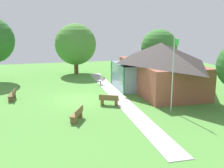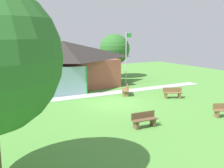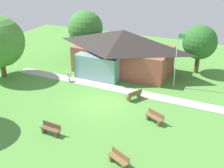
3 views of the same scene
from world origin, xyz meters
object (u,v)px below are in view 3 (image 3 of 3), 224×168
object	(u,v)px
flagpole	(177,57)
bench_rear_near_path	(134,95)
pavilion	(122,50)
bench_mid_right	(155,117)
tree_behind_pavilion_left	(85,28)
bench_front_center	(51,129)
bench_front_right	(119,159)
patio_chair_west	(69,78)
tree_behind_pavilion_right	(200,42)

from	to	relation	value
flagpole	bench_rear_near_path	size ratio (longest dim) A/B	3.42
pavilion	bench_mid_right	distance (m)	10.49
flagpole	tree_behind_pavilion_left	size ratio (longest dim) A/B	0.95
flagpole	bench_front_center	bearing A→B (deg)	-117.50
bench_mid_right	bench_rear_near_path	bearing A→B (deg)	-20.22
pavilion	tree_behind_pavilion_left	xyz separation A→B (m)	(-5.75, 2.57, 1.16)
bench_front_right	patio_chair_west	distance (m)	12.91
pavilion	bench_front_center	bearing A→B (deg)	-89.27
bench_front_right	patio_chair_west	size ratio (longest dim) A/B	1.80
pavilion	bench_rear_near_path	xyz separation A→B (m)	(3.50, -5.52, -1.90)
flagpole	tree_behind_pavilion_left	xyz separation A→B (m)	(-11.73, 4.16, 0.54)
tree_behind_pavilion_right	pavilion	bearing A→B (deg)	-157.97
bench_rear_near_path	tree_behind_pavilion_right	bearing A→B (deg)	3.27
bench_rear_near_path	tree_behind_pavilion_left	bearing A→B (deg)	75.88
bench_front_center	tree_behind_pavilion_right	bearing A→B (deg)	-111.31
tree_behind_pavilion_right	flagpole	bearing A→B (deg)	-105.33
tree_behind_pavilion_right	tree_behind_pavilion_left	world-z (taller)	tree_behind_pavilion_left
pavilion	bench_mid_right	size ratio (longest dim) A/B	6.94
bench_rear_near_path	tree_behind_pavilion_left	xyz separation A→B (m)	(-9.24, 8.09, 3.05)
flagpole	bench_mid_right	world-z (taller)	flagpole
bench_front_right	tree_behind_pavilion_left	distance (m)	20.09
bench_front_right	patio_chair_west	xyz separation A→B (m)	(-9.23, 9.03, 0.01)
pavilion	patio_chair_west	size ratio (longest dim) A/B	12.45
pavilion	bench_rear_near_path	size ratio (longest dim) A/B	6.97
bench_mid_right	tree_behind_pavilion_left	distance (m)	16.40
pavilion	tree_behind_pavilion_right	world-z (taller)	tree_behind_pavilion_right
flagpole	bench_front_center	distance (m)	12.85
pavilion	bench_mid_right	xyz separation A→B (m)	(6.18, -8.27, -1.90)
flagpole	bench_rear_near_path	xyz separation A→B (m)	(-2.49, -3.93, -2.51)
pavilion	patio_chair_west	xyz separation A→B (m)	(-3.56, -4.65, -1.88)
bench_rear_near_path	bench_front_center	xyz separation A→B (m)	(-3.33, -7.25, 0.00)
bench_front_center	tree_behind_pavilion_left	size ratio (longest dim) A/B	0.28
pavilion	patio_chair_west	world-z (taller)	pavilion
flagpole	patio_chair_west	xyz separation A→B (m)	(-9.54, -3.06, -2.49)
flagpole	bench_rear_near_path	distance (m)	5.28
bench_front_center	tree_behind_pavilion_right	distance (m)	17.45
bench_front_center	tree_behind_pavilion_right	world-z (taller)	tree_behind_pavilion_right
bench_front_center	patio_chair_west	world-z (taller)	patio_chair_west
bench_rear_near_path	tree_behind_pavilion_right	world-z (taller)	tree_behind_pavilion_right
bench_front_right	tree_behind_pavilion_left	xyz separation A→B (m)	(-11.42, 16.25, 3.05)
tree_behind_pavilion_right	tree_behind_pavilion_left	size ratio (longest dim) A/B	0.91
bench_rear_near_path	bench_mid_right	xyz separation A→B (m)	(2.68, -2.75, 0.00)
flagpole	bench_mid_right	bearing A→B (deg)	-88.36
patio_chair_west	tree_behind_pavilion_right	size ratio (longest dim) A/B	0.17
bench_rear_near_path	tree_behind_pavilion_left	size ratio (longest dim) A/B	0.28
bench_rear_near_path	bench_mid_right	distance (m)	3.84
bench_front_right	tree_behind_pavilion_left	size ratio (longest dim) A/B	0.28
flagpole	patio_chair_west	bearing A→B (deg)	-162.23
bench_front_center	patio_chair_west	size ratio (longest dim) A/B	1.77
bench_front_center	patio_chair_west	distance (m)	8.94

